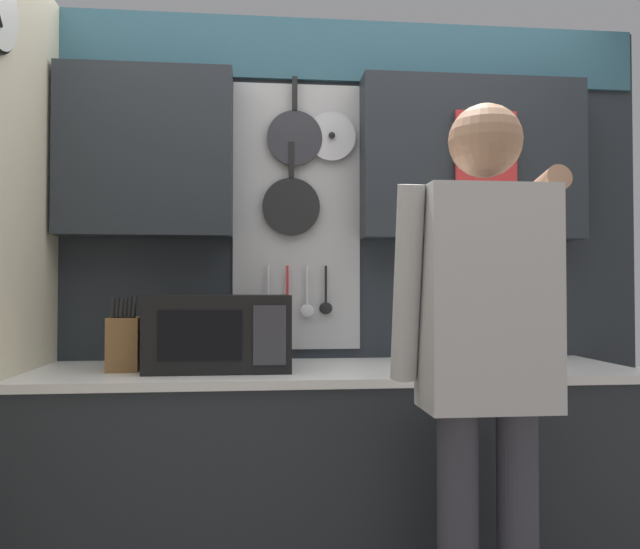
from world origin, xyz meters
TOP-DOWN VIEW (x-y plane):
  - base_cabinet_counter at (0.00, -0.00)m, footprint 2.20×0.65m
  - back_wall_unit at (0.02, 0.29)m, footprint 2.77×0.23m
  - microwave at (-0.43, -0.02)m, footprint 0.51×0.35m
  - knife_block at (-0.76, -0.02)m, footprint 0.11×0.15m
  - utensil_crock at (0.47, -0.01)m, footprint 0.13×0.13m
  - person at (0.38, -0.53)m, footprint 0.54×0.69m

SIDE VIEW (x-z plane):
  - base_cabinet_counter at x=0.00m, z-range 0.00..0.93m
  - utensil_crock at x=0.47m, z-range 0.84..1.18m
  - knife_block at x=-0.76m, z-range 0.90..1.16m
  - person at x=0.38m, z-range 0.18..1.95m
  - microwave at x=-0.43m, z-range 0.93..1.20m
  - back_wall_unit at x=0.02m, z-range 0.27..2.64m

